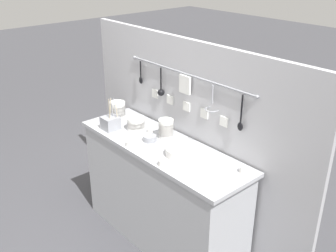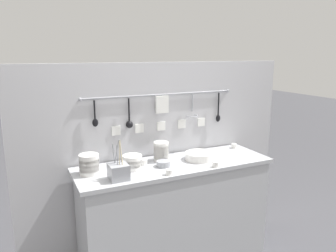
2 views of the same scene
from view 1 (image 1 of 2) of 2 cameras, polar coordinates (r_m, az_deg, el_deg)
ground_plane at (r=3.44m, az=-0.85°, el=-15.91°), size 20.00×20.00×0.00m
counter at (r=3.17m, az=-0.90°, el=-9.80°), size 1.51×0.48×0.89m
back_wall at (r=3.14m, az=2.91°, el=-2.19°), size 2.31×0.11×1.64m
bowl_stack_nested_right at (r=3.40m, az=-7.34°, el=2.35°), size 0.13×0.13×0.14m
bowl_stack_back_corner at (r=3.02m, az=-0.29°, el=-0.38°), size 0.12×0.12×0.15m
bowl_stack_wide_centre at (r=3.16m, az=-4.68°, el=0.33°), size 0.14×0.14×0.10m
plate_stack at (r=2.79m, az=1.90°, el=-3.69°), size 0.22×0.22×0.06m
steel_mixing_bowl at (r=2.99m, az=-2.66°, el=-1.78°), size 0.10×0.10×0.04m
cutlery_caddy at (r=3.20m, az=-8.34°, el=0.49°), size 0.13×0.13×0.27m
cup_edge_near at (r=2.93m, az=-5.72°, el=-2.54°), size 0.05×0.05×0.04m
cup_centre at (r=2.66m, az=-0.93°, el=-5.35°), size 0.05×0.05×0.04m
cup_front_right at (r=2.63m, az=10.84°, el=-6.23°), size 0.05×0.05×0.04m
cup_front_left at (r=3.13m, az=-2.59°, el=-0.56°), size 0.05×0.05×0.04m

